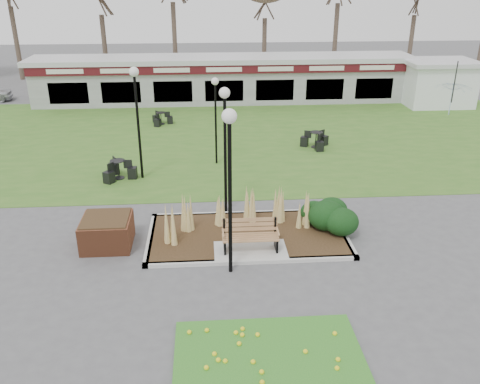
{
  "coord_description": "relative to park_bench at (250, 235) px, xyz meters",
  "views": [
    {
      "loc": [
        -1.27,
        -13.21,
        7.89
      ],
      "look_at": [
        -0.19,
        2.0,
        1.25
      ],
      "focal_mm": 38.0,
      "sensor_mm": 36.0,
      "label": 1
    }
  ],
  "objects": [
    {
      "name": "planting_bed",
      "position": [
        1.27,
        1.1,
        -0.22
      ],
      "size": [
        6.75,
        3.4,
        1.27
      ],
      "color": "#2E2312",
      "rests_on": "ground"
    },
    {
      "name": "patio_umbrella",
      "position": [
        12.07,
        12.75,
        0.98
      ],
      "size": [
        2.38,
        2.41,
        2.47
      ],
      "color": "black",
      "rests_on": "ground"
    },
    {
      "name": "bistro_set_c",
      "position": [
        4.07,
        9.76,
        -0.31
      ],
      "size": [
        1.44,
        1.32,
        0.77
      ],
      "color": "black",
      "rests_on": "ground"
    },
    {
      "name": "lamp_post_mid_left",
      "position": [
        -3.92,
        6.36,
        2.73
      ],
      "size": [
        0.38,
        0.38,
        4.56
      ],
      "color": "black",
      "rests_on": "ground"
    },
    {
      "name": "food_pavilion",
      "position": [
        0.0,
        19.71,
        0.89
      ],
      "size": [
        24.6,
        3.4,
        2.9
      ],
      "color": "gray",
      "rests_on": "ground"
    },
    {
      "name": "bistro_set_b",
      "position": [
        -4.88,
        6.35,
        -0.31
      ],
      "size": [
        1.32,
        1.47,
        0.78
      ],
      "color": "black",
      "rests_on": "ground"
    },
    {
      "name": "flower_bed",
      "position": [
        0.0,
        -4.85,
        -0.52
      ],
      "size": [
        4.2,
        3.0,
        0.16
      ],
      "color": "#297621",
      "rests_on": "ground"
    },
    {
      "name": "brick_planter",
      "position": [
        -4.4,
        0.75,
        -0.11
      ],
      "size": [
        1.5,
        1.5,
        0.95
      ],
      "color": "brown",
      "rests_on": "ground"
    },
    {
      "name": "ground",
      "position": [
        0.0,
        -0.25,
        -0.59
      ],
      "size": [
        100.0,
        100.0,
        0.0
      ],
      "primitive_type": "plane",
      "color": "#515154",
      "rests_on": "ground"
    },
    {
      "name": "service_hut",
      "position": [
        13.5,
        17.75,
        0.86
      ],
      "size": [
        4.4,
        3.4,
        2.83
      ],
      "color": "white",
      "rests_on": "ground"
    },
    {
      "name": "lamp_post_near_left",
      "position": [
        -0.65,
        -1.05,
        2.87
      ],
      "size": [
        0.39,
        0.39,
        4.75
      ],
      "color": "black",
      "rests_on": "ground"
    },
    {
      "name": "lamp_post_near_right",
      "position": [
        -0.61,
        2.95,
        2.65
      ],
      "size": [
        0.37,
        0.37,
        4.45
      ],
      "color": "black",
      "rests_on": "ground"
    },
    {
      "name": "car_black",
      "position": [
        -9.67,
        23.1,
        0.16
      ],
      "size": [
        4.79,
        2.93,
        1.49
      ],
      "primitive_type": "imported",
      "rotation": [
        0.0,
        0.0,
        1.25
      ],
      "color": "black",
      "rests_on": "ground"
    },
    {
      "name": "lamp_post_mid_right",
      "position": [
        -0.8,
        7.89,
        2.2
      ],
      "size": [
        0.32,
        0.32,
        3.82
      ],
      "color": "black",
      "rests_on": "ground"
    },
    {
      "name": "bistro_set_a",
      "position": [
        -3.71,
        14.41,
        -0.35
      ],
      "size": [
        1.18,
        1.25,
        0.67
      ],
      "color": "black",
      "rests_on": "ground"
    },
    {
      "name": "park_bench",
      "position": [
        0.0,
        0.0,
        0.0
      ],
      "size": [
        1.7,
        0.66,
        0.93
      ],
      "color": "#9D7A47",
      "rests_on": "ground"
    },
    {
      "name": "lawn",
      "position": [
        0.0,
        11.75,
        -0.58
      ],
      "size": [
        34.0,
        16.0,
        0.02
      ],
      "primitive_type": "cube",
      "color": "#376921",
      "rests_on": "ground"
    }
  ]
}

